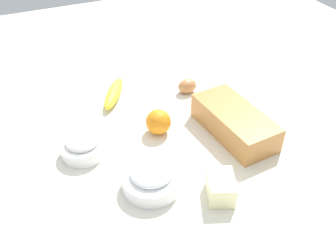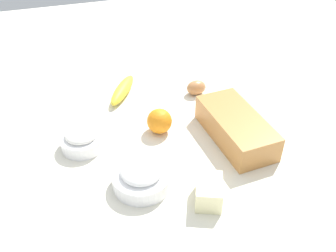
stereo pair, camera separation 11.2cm
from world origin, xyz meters
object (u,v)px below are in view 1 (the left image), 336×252
butter_block (221,187)px  flour_bowl (83,146)px  egg_near_butter (187,86)px  loaf_pan (234,122)px  banana (114,93)px  orange_fruit (158,122)px  sugar_bowl (152,178)px

butter_block → flour_bowl: bearing=-137.3°
egg_near_butter → flour_bowl: bearing=-67.6°
loaf_pan → banana: bearing=-145.6°
butter_block → egg_near_butter: butter_block is taller
banana → butter_block: bearing=11.2°
loaf_pan → orange_fruit: size_ratio=3.81×
loaf_pan → egg_near_butter: size_ratio=4.29×
butter_block → egg_near_butter: (-0.46, 0.14, -0.00)m
sugar_bowl → orange_fruit: size_ratio=1.98×
loaf_pan → butter_block: size_ratio=3.23×
loaf_pan → orange_fruit: bearing=-120.3°
flour_bowl → banana: bearing=145.1°
sugar_bowl → banana: bearing=174.8°
loaf_pan → sugar_bowl: loaf_pan is taller
banana → loaf_pan: bearing=39.4°
flour_bowl → butter_block: bearing=42.7°
sugar_bowl → butter_block: size_ratio=1.68×
egg_near_butter → butter_block: bearing=-16.7°
sugar_bowl → egg_near_butter: size_ratio=2.23×
loaf_pan → sugar_bowl: (0.11, -0.31, -0.01)m
butter_block → egg_near_butter: size_ratio=1.33×
loaf_pan → flour_bowl: size_ratio=2.34×
loaf_pan → flour_bowl: (-0.09, -0.44, -0.01)m
sugar_bowl → egg_near_butter: bearing=142.2°
orange_fruit → butter_block: 0.30m
loaf_pan → butter_block: (0.20, -0.17, -0.01)m
banana → butter_block: (0.53, 0.11, 0.01)m
flour_bowl → orange_fruit: (-0.01, 0.23, 0.01)m
flour_bowl → sugar_bowl: (0.20, 0.13, 0.00)m
banana → egg_near_butter: 0.25m
butter_block → egg_near_butter: 0.48m
flour_bowl → butter_block: size_ratio=1.38×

